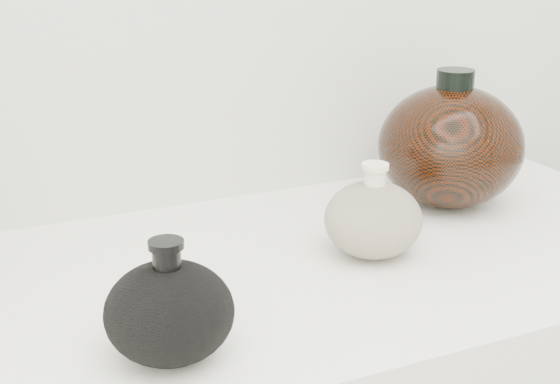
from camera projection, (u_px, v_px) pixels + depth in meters
name	position (u px, v px, depth m)	size (l,w,h in m)	color
black_gourd_vase	(169.00, 311.00, 0.72)	(0.15, 0.15, 0.12)	black
cream_gourd_vase	(373.00, 219.00, 0.94)	(0.13, 0.13, 0.12)	beige
right_round_pot	(450.00, 146.00, 1.10)	(0.23, 0.23, 0.20)	black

